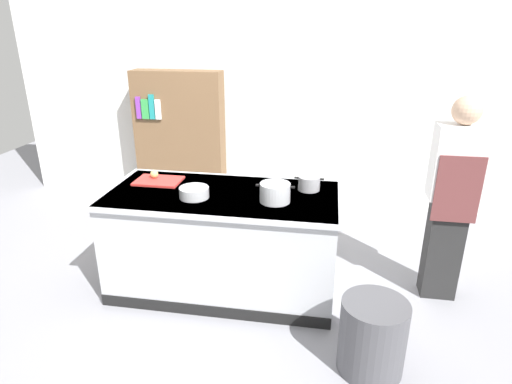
{
  "coord_description": "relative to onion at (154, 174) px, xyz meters",
  "views": [
    {
      "loc": [
        0.84,
        -3.24,
        2.22
      ],
      "look_at": [
        0.25,
        0.2,
        0.85
      ],
      "focal_mm": 30.33,
      "sensor_mm": 36.0,
      "label": 1
    }
  ],
  "objects": [
    {
      "name": "trash_bin",
      "position": [
        1.89,
        -1.02,
        -0.69
      ],
      "size": [
        0.45,
        0.45,
        0.53
      ],
      "primitive_type": "cylinder",
      "color": "#4C4C51",
      "rests_on": "ground_plane"
    },
    {
      "name": "ground_plane",
      "position": [
        0.68,
        -0.21,
        -0.96
      ],
      "size": [
        10.0,
        10.0,
        0.0
      ],
      "primitive_type": "plane",
      "color": "gray"
    },
    {
      "name": "stock_pot",
      "position": [
        1.13,
        -0.32,
        0.02
      ],
      "size": [
        0.31,
        0.24,
        0.15
      ],
      "color": "#B7BABF",
      "rests_on": "counter_island"
    },
    {
      "name": "back_wall",
      "position": [
        0.68,
        1.89,
        0.54
      ],
      "size": [
        6.4,
        0.12,
        3.0
      ],
      "primitive_type": "cube",
      "color": "white",
      "rests_on": "ground_plane"
    },
    {
      "name": "counter_island",
      "position": [
        0.68,
        -0.21,
        -0.49
      ],
      "size": [
        1.98,
        0.98,
        0.9
      ],
      "color": "#B7BABF",
      "rests_on": "ground_plane"
    },
    {
      "name": "cutting_board",
      "position": [
        0.05,
        -0.04,
        -0.05
      ],
      "size": [
        0.4,
        0.28,
        0.02
      ],
      "primitive_type": "cube",
      "color": "red",
      "rests_on": "counter_island"
    },
    {
      "name": "person_chef",
      "position": [
        2.53,
        -0.02,
        -0.04
      ],
      "size": [
        0.38,
        0.25,
        1.72
      ],
      "rotation": [
        0.0,
        0.0,
        1.69
      ],
      "color": "#262626",
      "rests_on": "ground_plane"
    },
    {
      "name": "mixing_bowl",
      "position": [
        0.48,
        -0.34,
        -0.01
      ],
      "size": [
        0.24,
        0.24,
        0.09
      ],
      "primitive_type": "cylinder",
      "color": "#B7BABF",
      "rests_on": "counter_island"
    },
    {
      "name": "bookshelf",
      "position": [
        -0.31,
        1.59,
        -0.1
      ],
      "size": [
        1.1,
        0.31,
        1.7
      ],
      "color": "brown",
      "rests_on": "ground_plane"
    },
    {
      "name": "sauce_pan",
      "position": [
        1.38,
        -0.01,
        0.0
      ],
      "size": [
        0.25,
        0.18,
        0.12
      ],
      "color": "#99999E",
      "rests_on": "counter_island"
    },
    {
      "name": "onion",
      "position": [
        0.0,
        0.0,
        0.0
      ],
      "size": [
        0.07,
        0.07,
        0.07
      ],
      "primitive_type": "sphere",
      "color": "tan",
      "rests_on": "cutting_board"
    }
  ]
}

